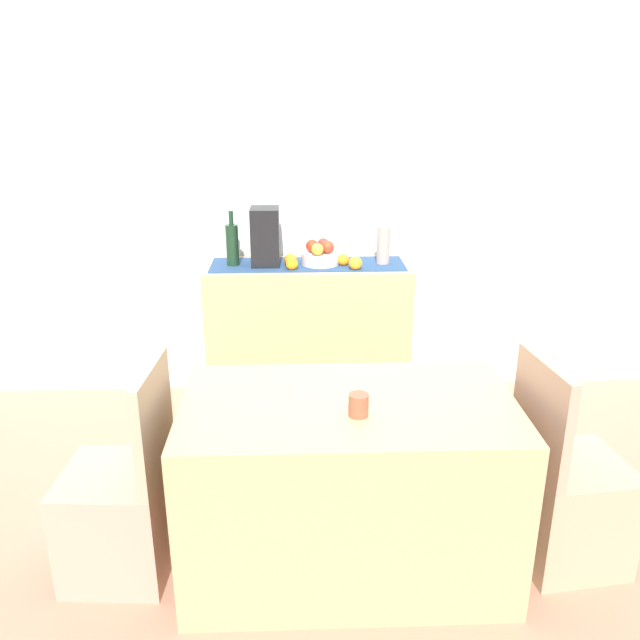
{
  "coord_description": "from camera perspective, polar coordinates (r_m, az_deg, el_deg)",
  "views": [
    {
      "loc": [
        -0.13,
        -2.71,
        1.88
      ],
      "look_at": [
        -0.01,
        0.36,
        0.75
      ],
      "focal_mm": 36.48,
      "sensor_mm": 36.0,
      "label": 1
    }
  ],
  "objects": [
    {
      "name": "chair_near_window",
      "position": [
        2.81,
        -17.03,
        -15.86
      ],
      "size": [
        0.43,
        0.43,
        0.9
      ],
      "color": "tan",
      "rests_on": "ground"
    },
    {
      "name": "apple_left",
      "position": [
        3.79,
        0.29,
        6.67
      ],
      "size": [
        0.07,
        0.07,
        0.07
      ],
      "primitive_type": "sphere",
      "color": "red",
      "rests_on": "fruit_bowl"
    },
    {
      "name": "sideboard_console",
      "position": [
        3.9,
        -1.04,
        -1.4
      ],
      "size": [
        1.18,
        0.42,
        0.88
      ],
      "primitive_type": "cube",
      "color": "tan",
      "rests_on": "ground"
    },
    {
      "name": "coffee_cup",
      "position": [
        2.37,
        3.4,
        -7.45
      ],
      "size": [
        0.07,
        0.07,
        0.09
      ],
      "primitive_type": "cylinder",
      "color": "brown",
      "rests_on": "dining_table"
    },
    {
      "name": "apple_center",
      "position": [
        3.72,
        0.69,
        6.43
      ],
      "size": [
        0.07,
        0.07,
        0.07
      ],
      "primitive_type": "sphere",
      "color": "#B03620",
      "rests_on": "fruit_bowl"
    },
    {
      "name": "apple_front",
      "position": [
        3.67,
        -0.23,
        6.22
      ],
      "size": [
        0.07,
        0.07,
        0.07
      ],
      "primitive_type": "sphere",
      "color": "gold",
      "rests_on": "fruit_bowl"
    },
    {
      "name": "table_runner",
      "position": [
        3.76,
        -1.09,
        4.9
      ],
      "size": [
        1.11,
        0.32,
        0.01
      ],
      "primitive_type": "cube",
      "color": "navy",
      "rests_on": "sideboard_console"
    },
    {
      "name": "orange_loose_near_bowl",
      "position": [
        3.73,
        2.06,
        5.28
      ],
      "size": [
        0.07,
        0.07,
        0.07
      ],
      "primitive_type": "sphere",
      "color": "orange",
      "rests_on": "sideboard_console"
    },
    {
      "name": "apple_upper",
      "position": [
        3.74,
        -0.7,
        6.52
      ],
      "size": [
        0.07,
        0.07,
        0.07
      ],
      "primitive_type": "sphere",
      "color": "red",
      "rests_on": "fruit_bowl"
    },
    {
      "name": "dining_table",
      "position": [
        2.67,
        2.42,
        -14.27
      ],
      "size": [
        1.28,
        0.72,
        0.74
      ],
      "primitive_type": "cube",
      "color": "tan",
      "rests_on": "ground"
    },
    {
      "name": "orange_loose_mid",
      "position": [
        3.65,
        3.13,
        4.98
      ],
      "size": [
        0.08,
        0.08,
        0.08
      ],
      "primitive_type": "sphere",
      "color": "orange",
      "rests_on": "sideboard_console"
    },
    {
      "name": "room_wall_rear",
      "position": [
        3.92,
        -0.31,
        12.48
      ],
      "size": [
        6.4,
        0.06,
        2.7
      ],
      "primitive_type": "cube",
      "color": "silver",
      "rests_on": "ground"
    },
    {
      "name": "wine_bottle",
      "position": [
        3.75,
        -7.71,
        6.59
      ],
      "size": [
        0.07,
        0.07,
        0.32
      ],
      "color": "#18321E",
      "rests_on": "sideboard_console"
    },
    {
      "name": "ground_plane",
      "position": [
        3.3,
        0.46,
        -14.66
      ],
      "size": [
        6.4,
        6.4,
        0.02
      ],
      "primitive_type": "cube",
      "color": "#A2755D",
      "rests_on": "ground"
    },
    {
      "name": "chair_by_corner",
      "position": [
        2.93,
        20.86,
        -14.69
      ],
      "size": [
        0.45,
        0.45,
        0.9
      ],
      "color": "tan",
      "rests_on": "ground"
    },
    {
      "name": "orange_loose_far",
      "position": [
        3.72,
        -2.61,
        5.27
      ],
      "size": [
        0.07,
        0.07,
        0.07
      ],
      "primitive_type": "sphere",
      "color": "orange",
      "rests_on": "sideboard_console"
    },
    {
      "name": "orange_loose_end",
      "position": [
        3.65,
        -2.48,
        4.91
      ],
      "size": [
        0.07,
        0.07,
        0.07
      ],
      "primitive_type": "sphere",
      "color": "orange",
      "rests_on": "sideboard_console"
    },
    {
      "name": "coffee_maker",
      "position": [
        3.72,
        -4.83,
        7.27
      ],
      "size": [
        0.16,
        0.18,
        0.33
      ],
      "primitive_type": "cube",
      "color": "black",
      "rests_on": "sideboard_console"
    },
    {
      "name": "ceramic_vase",
      "position": [
        3.77,
        5.58,
        6.5
      ],
      "size": [
        0.08,
        0.08,
        0.22
      ],
      "primitive_type": "cylinder",
      "color": "gray",
      "rests_on": "sideboard_console"
    },
    {
      "name": "fruit_bowl",
      "position": [
        3.75,
        0.03,
        5.45
      ],
      "size": [
        0.22,
        0.22,
        0.07
      ],
      "primitive_type": "cylinder",
      "color": "silver",
      "rests_on": "table_runner"
    }
  ]
}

